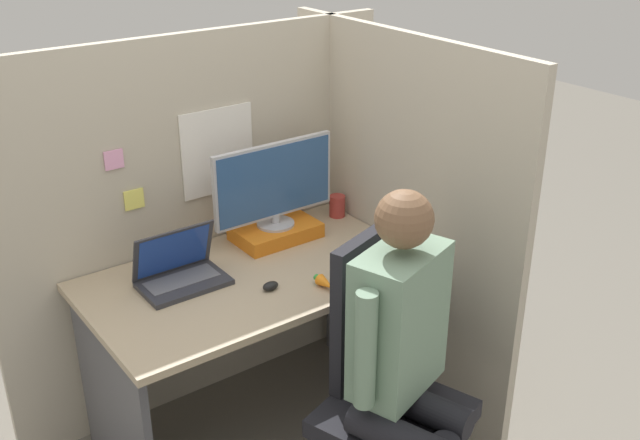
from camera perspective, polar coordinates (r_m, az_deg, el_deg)
name	(u,v)px	position (r m, az deg, el deg)	size (l,w,h in m)	color
cubicle_panel_back	(204,224)	(3.25, -8.85, -0.28)	(1.80, 0.05, 1.64)	#B7AD99
cubicle_panel_right	(396,223)	(3.24, 5.80, -0.20)	(0.04, 1.40, 1.64)	#B7AD99
desk	(255,316)	(3.06, -4.97, -7.33)	(1.30, 0.75, 0.76)	tan
paper_box	(276,232)	(3.22, -3.39, -0.88)	(0.36, 0.23, 0.06)	orange
monitor	(274,183)	(3.13, -3.52, 2.80)	(0.57, 0.16, 0.37)	#B2B2B7
laptop	(181,273)	(2.91, -10.58, -4.00)	(0.33, 0.21, 0.22)	#2D2D33
mouse	(271,286)	(2.84, -3.79, -5.04)	(0.06, 0.04, 0.03)	black
stapler	(377,240)	(3.15, 4.36, -1.55)	(0.05, 0.12, 0.06)	#2D2D33
carrot_toy	(326,284)	(2.83, 0.47, -4.88)	(0.05, 0.11, 0.05)	orange
office_chair	(383,378)	(2.75, 4.84, -11.92)	(0.59, 0.63, 1.06)	black
person	(405,354)	(2.50, 6.51, -10.10)	(0.46, 0.51, 1.31)	black
coffee_mug	(337,206)	(3.42, 1.32, 1.08)	(0.07, 0.07, 0.10)	#A3332D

